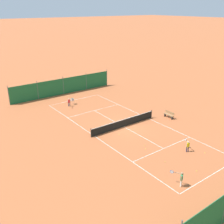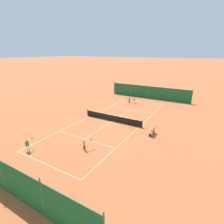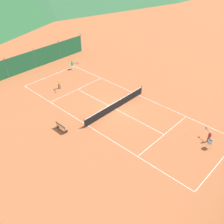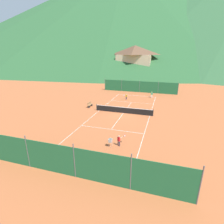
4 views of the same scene
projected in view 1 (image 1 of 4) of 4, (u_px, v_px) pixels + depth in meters
name	position (u px, v px, depth m)	size (l,w,h in m)	color
ground_plane	(124.00, 127.00, 31.05)	(600.00, 600.00, 0.00)	#B25B33
court_line_markings	(124.00, 127.00, 31.05)	(8.25, 23.85, 0.01)	white
tennis_net	(124.00, 123.00, 30.86)	(9.18, 0.08, 1.06)	#2D2D2D
windscreen_fence_near	(63.00, 86.00, 42.11)	(17.28, 0.08, 2.90)	#1E6038
player_near_service	(188.00, 145.00, 25.53)	(0.65, 0.91, 1.16)	#23284C
player_far_baseline	(69.00, 102.00, 37.08)	(0.73, 0.88, 1.18)	#23284C
player_near_baseline	(181.00, 178.00, 20.54)	(0.55, 1.07, 1.29)	white
tennis_ball_by_net_left	(197.00, 171.00, 22.67)	(0.07, 0.07, 0.07)	#CCE033
tennis_ball_alley_left	(165.00, 162.00, 23.98)	(0.07, 0.07, 0.07)	#CCE033
tennis_ball_by_net_right	(119.00, 135.00, 29.02)	(0.07, 0.07, 0.07)	#CCE033
tennis_ball_near_corner	(79.00, 110.00, 36.11)	(0.07, 0.07, 0.07)	#CCE033
tennis_ball_mid_court	(79.00, 123.00, 31.92)	(0.07, 0.07, 0.07)	#CCE033
tennis_ball_far_corner	(145.00, 145.00, 26.81)	(0.07, 0.07, 0.07)	#CCE033
tennis_ball_service_box	(146.00, 149.00, 26.19)	(0.07, 0.07, 0.07)	#CCE033
tennis_ball_alley_right	(205.00, 153.00, 25.46)	(0.07, 0.07, 0.07)	#CCE033
ball_hopper	(72.00, 100.00, 37.90)	(0.36, 0.36, 0.89)	#B7B7BC
courtside_bench	(169.00, 114.00, 33.38)	(0.36, 1.50, 0.84)	olive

